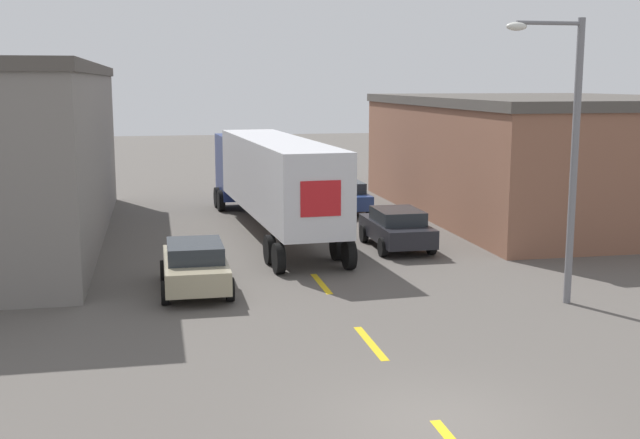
{
  "coord_description": "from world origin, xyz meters",
  "views": [
    {
      "loc": [
        -4.78,
        -12.86,
        6.04
      ],
      "look_at": [
        0.13,
        11.04,
        1.84
      ],
      "focal_mm": 45.0,
      "sensor_mm": 36.0,
      "label": 1
    }
  ],
  "objects_px": {
    "parked_car_right_far": "(344,196)",
    "street_lamp": "(567,142)",
    "parked_car_right_mid": "(397,228)",
    "parked_car_left_far": "(195,265)",
    "semi_truck": "(270,174)"
  },
  "relations": [
    {
      "from": "semi_truck",
      "to": "parked_car_right_far",
      "type": "relative_size",
      "value": 3.81
    },
    {
      "from": "parked_car_right_mid",
      "to": "parked_car_left_far",
      "type": "height_order",
      "value": "same"
    },
    {
      "from": "semi_truck",
      "to": "parked_car_right_mid",
      "type": "bearing_deg",
      "value": -48.64
    },
    {
      "from": "street_lamp",
      "to": "parked_car_left_far",
      "type": "bearing_deg",
      "value": 161.17
    },
    {
      "from": "semi_truck",
      "to": "street_lamp",
      "type": "relative_size",
      "value": 2.08
    },
    {
      "from": "parked_car_left_far",
      "to": "parked_car_right_far",
      "type": "bearing_deg",
      "value": 60.06
    },
    {
      "from": "parked_car_left_far",
      "to": "street_lamp",
      "type": "height_order",
      "value": "street_lamp"
    },
    {
      "from": "parked_car_right_far",
      "to": "parked_car_left_far",
      "type": "distance_m",
      "value": 15.12
    },
    {
      "from": "parked_car_left_far",
      "to": "street_lamp",
      "type": "bearing_deg",
      "value": -18.83
    },
    {
      "from": "parked_car_right_far",
      "to": "street_lamp",
      "type": "xyz_separation_m",
      "value": [
        2.22,
        -16.43,
        3.68
      ]
    },
    {
      "from": "parked_car_right_far",
      "to": "street_lamp",
      "type": "bearing_deg",
      "value": -82.32
    },
    {
      "from": "parked_car_right_mid",
      "to": "parked_car_left_far",
      "type": "relative_size",
      "value": 1.0
    },
    {
      "from": "semi_truck",
      "to": "street_lamp",
      "type": "xyz_separation_m",
      "value": [
        6.31,
        -12.14,
        2.09
      ]
    },
    {
      "from": "parked_car_right_far",
      "to": "parked_car_left_far",
      "type": "xyz_separation_m",
      "value": [
        -7.55,
        -13.1,
        0.0
      ]
    },
    {
      "from": "parked_car_right_mid",
      "to": "parked_car_left_far",
      "type": "bearing_deg",
      "value": -148.15
    }
  ]
}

